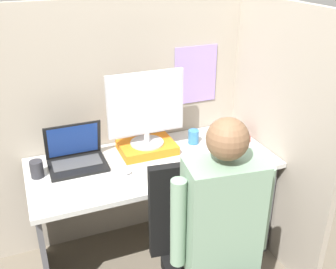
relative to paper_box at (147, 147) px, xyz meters
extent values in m
cube|color=gray|center=(-0.01, 0.22, 0.07)|extent=(2.00, 0.04, 1.66)
cube|color=#937AC6|center=(0.43, 0.20, 0.38)|extent=(0.31, 0.01, 0.39)
cube|color=gray|center=(0.76, -0.20, 0.07)|extent=(0.04, 1.30, 1.66)
cube|color=#B7B7B2|center=(-0.01, -0.14, -0.04)|extent=(1.50, 0.66, 0.03)
cube|color=#4C4C51|center=(-0.73, -0.14, -0.41)|extent=(0.03, 0.57, 0.70)
cube|color=#4C4C51|center=(0.70, -0.14, -0.41)|extent=(0.03, 0.57, 0.70)
cube|color=orange|center=(0.00, 0.00, 0.00)|extent=(0.35, 0.26, 0.06)
cylinder|color=#B2B2B7|center=(0.00, 0.00, 0.03)|extent=(0.21, 0.21, 0.01)
cylinder|color=#B2B2B7|center=(0.00, 0.00, 0.08)|extent=(0.04, 0.04, 0.07)
cube|color=#B2B2B7|center=(0.00, 0.00, 0.30)|extent=(0.49, 0.02, 0.40)
cube|color=silver|center=(0.00, -0.01, 0.30)|extent=(0.46, 0.00, 0.37)
cube|color=black|center=(-0.45, -0.04, -0.02)|extent=(0.34, 0.25, 0.02)
cube|color=#424242|center=(-0.45, -0.02, -0.01)|extent=(0.29, 0.14, 0.00)
cube|color=black|center=(-0.45, 0.05, 0.11)|extent=(0.34, 0.08, 0.24)
cube|color=#1E3D93|center=(-0.45, 0.05, 0.11)|extent=(0.30, 0.06, 0.21)
ellipsoid|color=silver|center=(-0.20, -0.22, -0.01)|extent=(0.06, 0.04, 0.03)
cube|color=#A31919|center=(0.66, -0.06, -0.01)|extent=(0.05, 0.17, 0.04)
cone|color=orange|center=(-0.05, -0.35, -0.01)|extent=(0.04, 0.13, 0.04)
cylinder|color=green|center=(-0.05, -0.28, -0.01)|extent=(0.02, 0.02, 0.02)
cube|color=black|center=(0.02, -0.64, -0.05)|extent=(0.44, 0.10, 0.53)
cube|color=gray|center=(0.05, -0.89, 0.08)|extent=(0.36, 0.24, 0.55)
sphere|color=brown|center=(0.05, -0.89, 0.46)|extent=(0.18, 0.18, 0.18)
cylinder|color=gray|center=(-0.16, -0.87, 0.08)|extent=(0.07, 0.07, 0.44)
cylinder|color=gray|center=(0.25, -0.92, 0.08)|extent=(0.07, 0.07, 0.44)
cylinder|color=teal|center=(0.33, -0.01, 0.02)|extent=(0.07, 0.07, 0.09)
cylinder|color=#28282D|center=(-0.69, -0.06, 0.02)|extent=(0.07, 0.07, 0.10)
camera|label=1|loc=(-0.71, -2.13, 1.17)|focal=42.00mm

